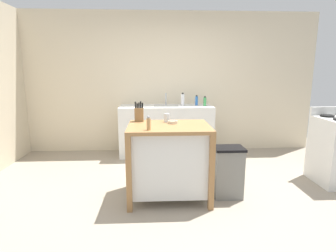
{
  "coord_description": "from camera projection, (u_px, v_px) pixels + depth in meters",
  "views": [
    {
      "loc": [
        -0.32,
        -3.07,
        1.53
      ],
      "look_at": [
        -0.15,
        0.24,
        0.85
      ],
      "focal_mm": 29.02,
      "sensor_mm": 36.0,
      "label": 1
    }
  ],
  "objects": [
    {
      "name": "kitchen_island",
      "position": [
        169.0,
        158.0,
        3.26
      ],
      "size": [
        0.96,
        0.74,
        0.9
      ],
      "color": "#9E7042",
      "rests_on": "ground"
    },
    {
      "name": "bottle_spray_cleaner",
      "position": [
        197.0,
        101.0,
        4.98
      ],
      "size": [
        0.05,
        0.05,
        0.19
      ],
      "color": "blue",
      "rests_on": "sink_counter"
    },
    {
      "name": "bottle_dish_soap",
      "position": [
        183.0,
        100.0,
        4.94
      ],
      "size": [
        0.06,
        0.06,
        0.23
      ],
      "color": "white",
      "rests_on": "sink_counter"
    },
    {
      "name": "wall_back",
      "position": [
        171.0,
        83.0,
        5.17
      ],
      "size": [
        5.51,
        0.1,
        2.6
      ],
      "primitive_type": "cube",
      "color": "beige",
      "rests_on": "ground"
    },
    {
      "name": "pepper_grinder",
      "position": [
        149.0,
        123.0,
        2.91
      ],
      "size": [
        0.04,
        0.04,
        0.16
      ],
      "color": "tan",
      "rests_on": "kitchen_island"
    },
    {
      "name": "drinking_cup",
      "position": [
        167.0,
        118.0,
        3.38
      ],
      "size": [
        0.07,
        0.07,
        0.1
      ],
      "color": "silver",
      "rests_on": "kitchen_island"
    },
    {
      "name": "sink_counter",
      "position": [
        166.0,
        130.0,
        4.99
      ],
      "size": [
        1.67,
        0.6,
        0.91
      ],
      "color": "silver",
      "rests_on": "ground"
    },
    {
      "name": "bottle_hand_soap",
      "position": [
        205.0,
        101.0,
        4.87
      ],
      "size": [
        0.05,
        0.05,
        0.18
      ],
      "color": "green",
      "rests_on": "sink_counter"
    },
    {
      "name": "sink_faucet",
      "position": [
        166.0,
        99.0,
        5.02
      ],
      "size": [
        0.02,
        0.02,
        0.22
      ],
      "color": "#B7BCC1",
      "rests_on": "sink_counter"
    },
    {
      "name": "ground_plane",
      "position": [
        181.0,
        198.0,
        3.33
      ],
      "size": [
        6.51,
        6.51,
        0.0
      ],
      "primitive_type": "plane",
      "color": "gray",
      "rests_on": "ground"
    },
    {
      "name": "bowl_ceramic_small",
      "position": [
        173.0,
        122.0,
        3.29
      ],
      "size": [
        0.12,
        0.12,
        0.03
      ],
      "color": "beige",
      "rests_on": "kitchen_island"
    },
    {
      "name": "knife_block",
      "position": [
        139.0,
        114.0,
        3.41
      ],
      "size": [
        0.11,
        0.09,
        0.25
      ],
      "color": "olive",
      "rests_on": "kitchen_island"
    },
    {
      "name": "trash_bin",
      "position": [
        228.0,
        172.0,
        3.31
      ],
      "size": [
        0.36,
        0.28,
        0.63
      ],
      "color": "slate",
      "rests_on": "ground"
    }
  ]
}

